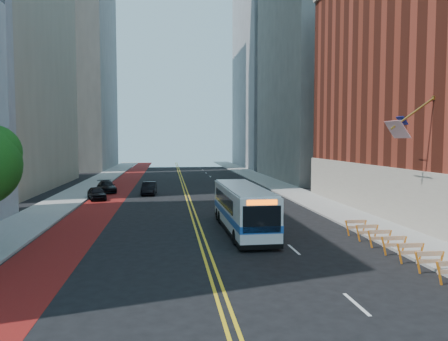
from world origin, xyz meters
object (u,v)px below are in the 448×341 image
car_b (149,188)px  transit_bus (243,208)px  car_c (107,187)px  car_a (97,193)px

car_b → transit_bus: bearing=-68.8°
transit_bus → car_b: bearing=107.8°
transit_bus → car_c: size_ratio=2.41×
transit_bus → car_a: 20.67m
transit_bus → car_c: bearing=116.3°
car_c → car_a: bearing=-106.2°
car_b → car_a: bearing=-142.1°
car_b → car_c: bearing=155.1°
transit_bus → car_b: size_ratio=2.61×
transit_bus → car_c: transit_bus is taller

